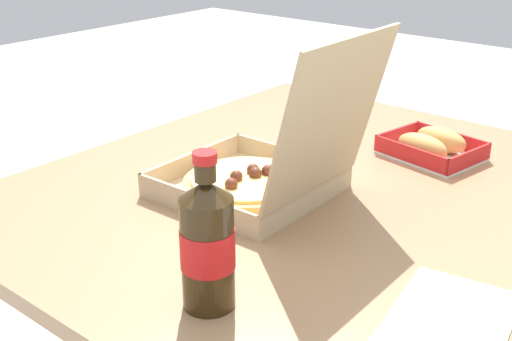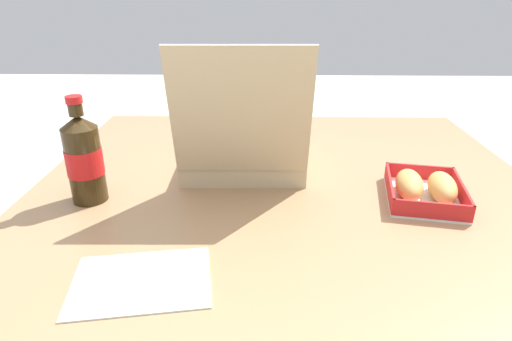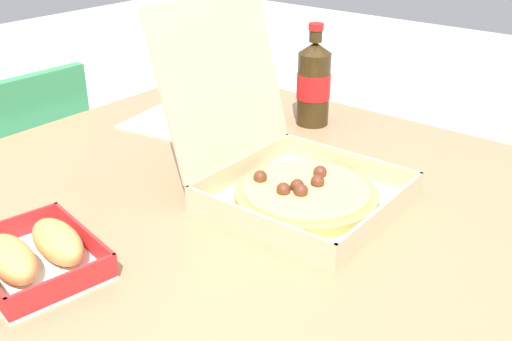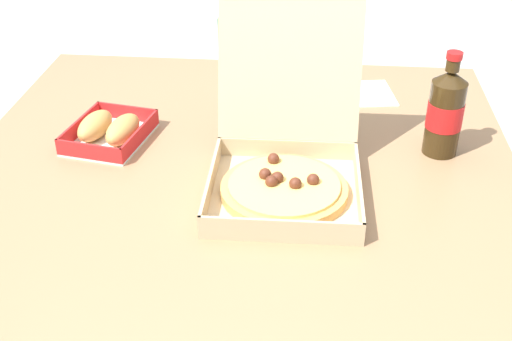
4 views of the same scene
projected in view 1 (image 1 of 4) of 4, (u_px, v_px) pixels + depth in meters
name	position (u px, v px, depth m)	size (l,w,h in m)	color
dining_table	(330.00, 228.00, 1.28)	(1.15, 1.08, 0.75)	#997551
pizza_box_open	(261.00, 173.00, 1.22)	(0.29, 0.37, 0.32)	tan
bread_side_box	(432.00, 145.00, 1.41)	(0.18, 0.21, 0.06)	white
cola_bottle	(207.00, 244.00, 0.87)	(0.07, 0.07, 0.22)	#33230F
paper_menu	(451.00, 318.00, 0.88)	(0.21, 0.15, 0.00)	white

